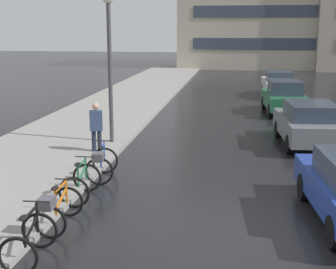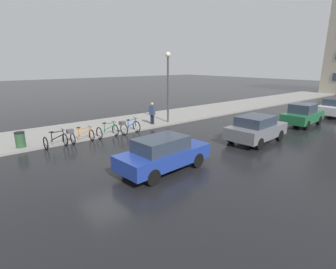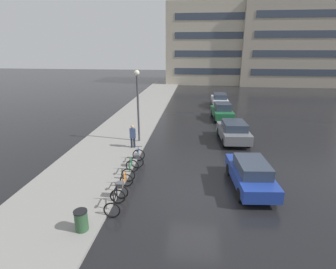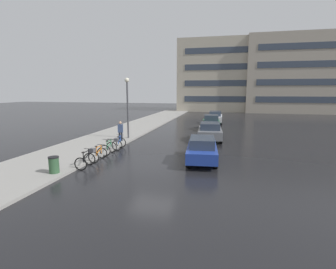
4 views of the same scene
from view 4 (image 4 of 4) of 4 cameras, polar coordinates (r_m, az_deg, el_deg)
ground_plane at (r=14.94m, az=-3.49°, el=-6.62°), size 140.00×140.00×0.00m
sidewalk_kerb at (r=26.13m, az=-9.99°, el=0.42°), size 4.80×60.00×0.14m
bicycle_nearest at (r=14.98m, az=-17.59°, el=-5.46°), size 0.78×1.13×0.97m
bicycle_second at (r=16.06m, az=-15.28°, el=-4.00°), size 0.73×1.46×0.95m
bicycle_third at (r=17.66m, az=-12.85°, el=-2.93°), size 0.79×1.18×0.97m
bicycle_farthest at (r=18.90m, az=-10.74°, el=-1.77°), size 0.89×1.40×0.99m
car_blue at (r=15.49m, az=7.42°, el=-3.19°), size 2.05×4.26×1.48m
car_grey at (r=22.10m, az=9.10°, el=0.68°), size 2.21×4.02×1.53m
car_green at (r=28.38m, az=9.36°, el=2.63°), size 2.03×3.96×1.60m
car_white at (r=34.03m, az=10.25°, el=3.74°), size 1.80×4.27×1.53m
pedestrian at (r=21.40m, az=-10.31°, el=0.84°), size 0.45×0.34×1.72m
streetlamp at (r=22.38m, az=-8.82°, el=7.37°), size 0.37×0.37×5.20m
trash_bin at (r=14.15m, az=-23.57°, el=-6.32°), size 0.51×0.51×0.96m
building_facade_main at (r=56.00m, az=11.96°, el=12.29°), size 17.60×9.67×14.00m
building_facade_side at (r=56.27m, az=25.97°, el=11.63°), size 18.11×9.30×14.19m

